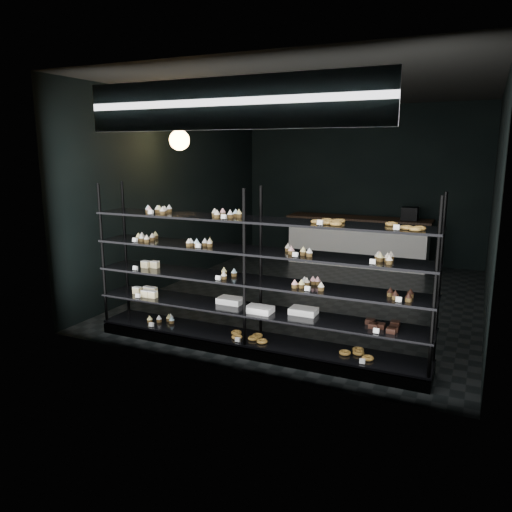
% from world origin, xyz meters
% --- Properties ---
extents(room, '(5.01, 6.01, 3.20)m').
position_xyz_m(room, '(0.00, 0.00, 1.60)').
color(room, black).
rests_on(room, ground).
extents(display_shelf, '(4.00, 0.50, 1.91)m').
position_xyz_m(display_shelf, '(0.03, -2.45, 0.63)').
color(display_shelf, black).
rests_on(display_shelf, room).
extents(signage, '(3.30, 0.05, 0.50)m').
position_xyz_m(signage, '(0.00, -2.93, 2.75)').
color(signage, '#0C193C').
rests_on(signage, room).
extents(pendant_lamp, '(0.30, 0.30, 0.88)m').
position_xyz_m(pendant_lamp, '(-1.90, -0.87, 2.45)').
color(pendant_lamp, black).
rests_on(pendant_lamp, room).
extents(service_counter, '(2.86, 0.65, 1.23)m').
position_xyz_m(service_counter, '(0.11, 2.50, 0.50)').
color(service_counter, white).
rests_on(service_counter, room).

